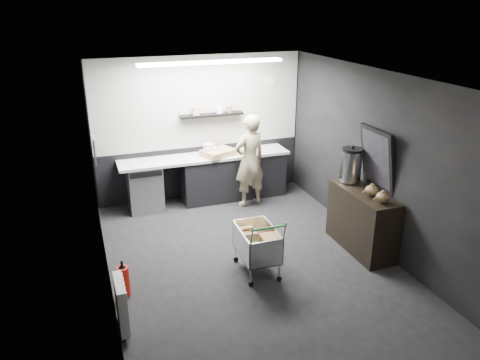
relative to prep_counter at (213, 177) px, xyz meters
name	(u,v)px	position (x,y,z in m)	size (l,w,h in m)	color
floor	(251,262)	(-0.14, -2.42, -0.46)	(5.50, 5.50, 0.00)	black
ceiling	(253,77)	(-0.14, -2.42, 2.24)	(5.50, 5.50, 0.00)	beige
wall_back	(200,128)	(-0.14, 0.33, 0.89)	(5.50, 5.50, 0.00)	black
wall_front	(366,284)	(-0.14, -5.17, 0.89)	(5.50, 5.50, 0.00)	black
wall_left	(101,196)	(-2.14, -2.42, 0.89)	(5.50, 5.50, 0.00)	black
wall_right	(376,161)	(1.86, -2.42, 0.89)	(5.50, 5.50, 0.00)	black
kitchen_wall_panel	(199,102)	(-0.14, 0.31, 1.39)	(3.95, 0.02, 1.70)	#B2B2AD
dado_panel	(201,171)	(-0.14, 0.31, 0.04)	(3.95, 0.02, 1.00)	black
floating_shelf	(212,115)	(0.06, 0.20, 1.16)	(1.20, 0.22, 0.04)	black
wall_clock	(270,82)	(1.26, 0.30, 1.69)	(0.20, 0.20, 0.03)	white
poster	(94,150)	(-2.12, -1.12, 1.09)	(0.02, 0.30, 0.40)	silver
poster_red_band	(94,146)	(-2.11, -1.12, 1.16)	(0.01, 0.22, 0.10)	red
radiator	(121,304)	(-2.08, -3.32, -0.11)	(0.10, 0.50, 0.60)	white
ceiling_strip	(212,62)	(-0.14, -0.57, 2.21)	(2.40, 0.20, 0.04)	white
prep_counter	(213,177)	(0.00, 0.00, 0.00)	(3.20, 0.61, 0.90)	black
person	(250,161)	(0.58, -0.45, 0.41)	(0.63, 0.42, 1.74)	beige
shopping_cart	(257,244)	(-0.14, -2.67, -0.03)	(0.51, 0.84, 0.91)	silver
sideboard	(362,212)	(1.62, -2.56, 0.14)	(0.54, 1.27, 1.90)	black
fire_extinguisher	(124,280)	(-1.99, -2.66, -0.21)	(0.15, 0.15, 0.51)	red
cardboard_box	(218,152)	(0.10, -0.05, 0.50)	(0.57, 0.43, 0.11)	#A58158
pink_tub	(209,150)	(-0.05, 0.00, 0.55)	(0.22, 0.22, 0.22)	beige
white_container	(210,152)	(-0.06, -0.05, 0.53)	(0.19, 0.15, 0.17)	white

